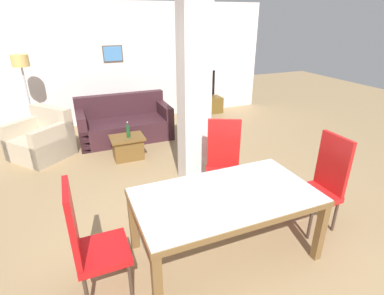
% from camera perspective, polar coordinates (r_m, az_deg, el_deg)
% --- Properties ---
extents(ground_plane, '(18.00, 18.00, 0.00)m').
position_cam_1_polar(ground_plane, '(3.53, 5.90, -19.09)').
color(ground_plane, '#997D55').
extents(back_wall, '(7.20, 0.09, 2.70)m').
position_cam_1_polar(back_wall, '(7.45, -12.78, 15.24)').
color(back_wall, white).
rests_on(back_wall, ground_plane).
extents(divider_pillar, '(0.40, 0.35, 2.70)m').
position_cam_1_polar(divider_pillar, '(4.32, 0.36, 9.83)').
color(divider_pillar, white).
rests_on(divider_pillar, ground_plane).
extents(dining_table, '(1.85, 1.02, 0.75)m').
position_cam_1_polar(dining_table, '(3.15, 6.38, -10.90)').
color(dining_table, brown).
rests_on(dining_table, ground_plane).
extents(dining_chair_head_right, '(0.46, 0.46, 1.16)m').
position_cam_1_polar(dining_chair_head_right, '(3.88, 23.65, -5.91)').
color(dining_chair_head_right, red).
rests_on(dining_chair_head_right, ground_plane).
extents(dining_chair_head_left, '(0.46, 0.46, 1.16)m').
position_cam_1_polar(dining_chair_head_left, '(2.87, -18.95, -16.43)').
color(dining_chair_head_left, red).
rests_on(dining_chair_head_left, ground_plane).
extents(dining_chair_far_right, '(0.62, 0.62, 1.16)m').
position_cam_1_polar(dining_chair_far_right, '(4.03, 5.96, -2.71)').
color(dining_chair_far_right, red).
rests_on(dining_chair_far_right, ground_plane).
extents(sofa, '(1.85, 0.90, 0.89)m').
position_cam_1_polar(sofa, '(6.44, -12.69, 4.26)').
color(sofa, '#3C1E25').
rests_on(sofa, ground_plane).
extents(armchair, '(1.23, 1.23, 0.87)m').
position_cam_1_polar(armchair, '(6.11, -26.66, 1.13)').
color(armchair, '#C6B599').
rests_on(armchair, ground_plane).
extents(coffee_table, '(0.59, 0.46, 0.42)m').
position_cam_1_polar(coffee_table, '(5.53, -12.11, 0.07)').
color(coffee_table, brown).
rests_on(coffee_table, ground_plane).
extents(bottle, '(0.06, 0.06, 0.29)m').
position_cam_1_polar(bottle, '(5.39, -12.08, 3.03)').
color(bottle, '#194C23').
rests_on(bottle, coffee_table).
extents(tv_stand, '(1.03, 0.40, 0.41)m').
position_cam_1_polar(tv_stand, '(7.99, 2.07, 7.95)').
color(tv_stand, brown).
rests_on(tv_stand, ground_plane).
extents(tv_screen, '(0.78, 0.34, 0.67)m').
position_cam_1_polar(tv_screen, '(7.86, 2.13, 11.69)').
color(tv_screen, black).
rests_on(tv_screen, tv_stand).
extents(floor_lamp, '(0.31, 0.31, 1.73)m').
position_cam_1_polar(floor_lamp, '(6.74, -29.64, 12.78)').
color(floor_lamp, '#B7B7BC').
rests_on(floor_lamp, ground_plane).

